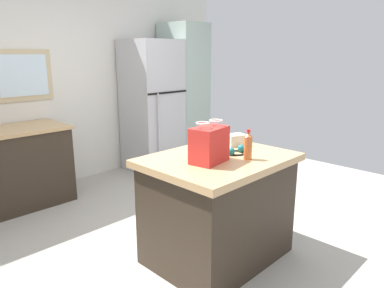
{
  "coord_description": "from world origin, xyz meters",
  "views": [
    {
      "loc": [
        -2.18,
        -2.17,
        1.67
      ],
      "look_at": [
        -0.08,
        -0.09,
        0.93
      ],
      "focal_mm": 33.56,
      "sensor_mm": 36.0,
      "label": 1
    }
  ],
  "objects_px": {
    "kitchen_island": "(218,207)",
    "ear_defenders": "(236,151)",
    "tall_cabinet": "(184,94)",
    "refrigerator": "(152,106)",
    "shopping_bag": "(209,144)",
    "bottle": "(248,146)",
    "small_box": "(235,140)"
  },
  "relations": [
    {
      "from": "ear_defenders",
      "to": "small_box",
      "type": "bearing_deg",
      "value": 39.45
    },
    {
      "from": "kitchen_island",
      "to": "ear_defenders",
      "type": "xyz_separation_m",
      "value": [
        0.16,
        -0.05,
        0.46
      ]
    },
    {
      "from": "refrigerator",
      "to": "small_box",
      "type": "distance_m",
      "value": 2.31
    },
    {
      "from": "refrigerator",
      "to": "tall_cabinet",
      "type": "relative_size",
      "value": 0.88
    },
    {
      "from": "shopping_bag",
      "to": "bottle",
      "type": "distance_m",
      "value": 0.31
    },
    {
      "from": "shopping_bag",
      "to": "refrigerator",
      "type": "bearing_deg",
      "value": 59.75
    },
    {
      "from": "kitchen_island",
      "to": "refrigerator",
      "type": "bearing_deg",
      "value": 62.48
    },
    {
      "from": "refrigerator",
      "to": "ear_defenders",
      "type": "relative_size",
      "value": 9.38
    },
    {
      "from": "ear_defenders",
      "to": "shopping_bag",
      "type": "bearing_deg",
      "value": -179.91
    },
    {
      "from": "tall_cabinet",
      "to": "ear_defenders",
      "type": "xyz_separation_m",
      "value": [
        -1.67,
        -2.33,
        -0.16
      ]
    },
    {
      "from": "shopping_bag",
      "to": "tall_cabinet",
      "type": "bearing_deg",
      "value": 49.32
    },
    {
      "from": "bottle",
      "to": "ear_defenders",
      "type": "relative_size",
      "value": 1.19
    },
    {
      "from": "tall_cabinet",
      "to": "shopping_bag",
      "type": "relative_size",
      "value": 6.76
    },
    {
      "from": "refrigerator",
      "to": "ear_defenders",
      "type": "height_order",
      "value": "refrigerator"
    },
    {
      "from": "shopping_bag",
      "to": "bottle",
      "type": "xyz_separation_m",
      "value": [
        0.27,
        -0.16,
        -0.03
      ]
    },
    {
      "from": "shopping_bag",
      "to": "ear_defenders",
      "type": "xyz_separation_m",
      "value": [
        0.33,
        0.0,
        -0.12
      ]
    },
    {
      "from": "bottle",
      "to": "refrigerator",
      "type": "bearing_deg",
      "value": 66.32
    },
    {
      "from": "kitchen_island",
      "to": "ear_defenders",
      "type": "bearing_deg",
      "value": -15.95
    },
    {
      "from": "kitchen_island",
      "to": "tall_cabinet",
      "type": "distance_m",
      "value": 3.0
    },
    {
      "from": "shopping_bag",
      "to": "bottle",
      "type": "height_order",
      "value": "shopping_bag"
    },
    {
      "from": "kitchen_island",
      "to": "bottle",
      "type": "relative_size",
      "value": 4.87
    },
    {
      "from": "refrigerator",
      "to": "small_box",
      "type": "bearing_deg",
      "value": -110.65
    },
    {
      "from": "refrigerator",
      "to": "bottle",
      "type": "height_order",
      "value": "refrigerator"
    },
    {
      "from": "bottle",
      "to": "ear_defenders",
      "type": "distance_m",
      "value": 0.19
    },
    {
      "from": "refrigerator",
      "to": "shopping_bag",
      "type": "bearing_deg",
      "value": -120.25
    },
    {
      "from": "kitchen_island",
      "to": "shopping_bag",
      "type": "xyz_separation_m",
      "value": [
        -0.17,
        -0.05,
        0.58
      ]
    },
    {
      "from": "kitchen_island",
      "to": "ear_defenders",
      "type": "distance_m",
      "value": 0.49
    },
    {
      "from": "tall_cabinet",
      "to": "small_box",
      "type": "xyz_separation_m",
      "value": [
        -1.46,
        -2.16,
        -0.13
      ]
    },
    {
      "from": "shopping_bag",
      "to": "ear_defenders",
      "type": "relative_size",
      "value": 1.58
    },
    {
      "from": "refrigerator",
      "to": "ear_defenders",
      "type": "distance_m",
      "value": 2.55
    },
    {
      "from": "tall_cabinet",
      "to": "ear_defenders",
      "type": "height_order",
      "value": "tall_cabinet"
    },
    {
      "from": "small_box",
      "to": "ear_defenders",
      "type": "height_order",
      "value": "small_box"
    }
  ]
}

